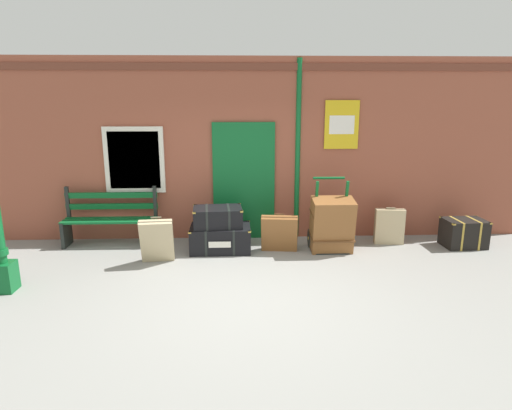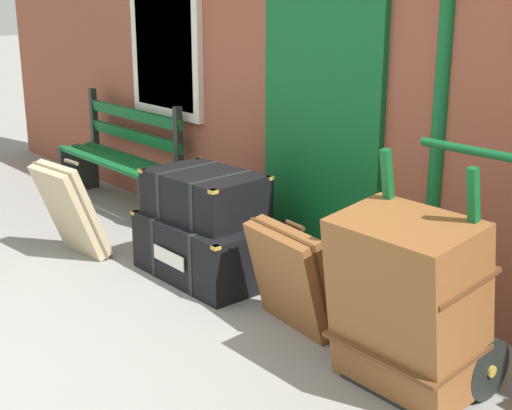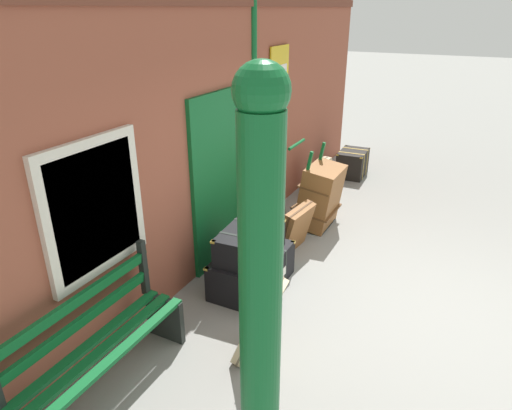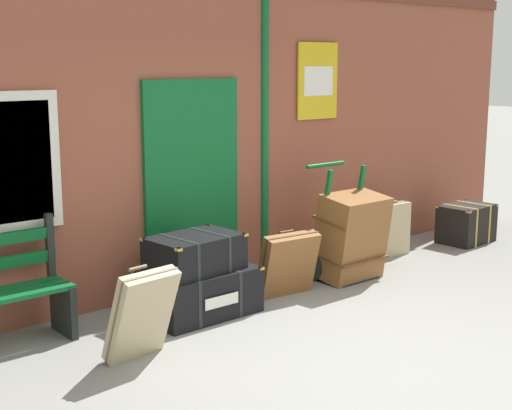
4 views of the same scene
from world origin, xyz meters
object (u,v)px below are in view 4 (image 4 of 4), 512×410
(corner_trunk, at_px, (466,224))
(steamer_trunk_middle, at_px, (195,253))
(suitcase_olive, at_px, (142,315))
(steamer_trunk_base, at_px, (199,292))
(suitcase_umber, at_px, (288,264))
(porters_trolley, at_px, (339,251))
(large_brown_trunk, at_px, (351,237))
(suitcase_caramel, at_px, (391,229))

(corner_trunk, bearing_deg, steamer_trunk_middle, -179.69)
(suitcase_olive, xyz_separation_m, corner_trunk, (5.15, 0.60, -0.13))
(steamer_trunk_base, distance_m, suitcase_umber, 1.00)
(steamer_trunk_base, bearing_deg, porters_trolley, 0.84)
(large_brown_trunk, xyz_separation_m, suitcase_umber, (-0.87, 0.03, -0.15))
(steamer_trunk_base, distance_m, corner_trunk, 4.19)
(porters_trolley, bearing_deg, steamer_trunk_middle, -179.31)
(porters_trolley, relative_size, corner_trunk, 1.69)
(suitcase_umber, bearing_deg, suitcase_caramel, 10.07)
(large_brown_trunk, xyz_separation_m, corner_trunk, (2.34, 0.17, -0.23))
(corner_trunk, bearing_deg, large_brown_trunk, -175.77)
(porters_trolley, relative_size, large_brown_trunk, 1.29)
(steamer_trunk_middle, distance_m, suitcase_umber, 1.06)
(suitcase_olive, bearing_deg, suitcase_caramel, 11.66)
(large_brown_trunk, distance_m, corner_trunk, 2.36)
(porters_trolley, xyz_separation_m, suitcase_caramel, (1.10, 0.20, 0.04))
(steamer_trunk_base, relative_size, steamer_trunk_middle, 1.20)
(suitcase_olive, bearing_deg, large_brown_trunk, 8.69)
(steamer_trunk_base, height_order, corner_trunk, corner_trunk)
(large_brown_trunk, xyz_separation_m, suitcase_caramel, (1.10, 0.38, -0.15))
(steamer_trunk_base, xyz_separation_m, porters_trolley, (1.85, 0.03, 0.06))
(corner_trunk, bearing_deg, suitcase_caramel, 170.61)
(suitcase_umber, xyz_separation_m, suitcase_olive, (-1.94, -0.46, 0.05))
(large_brown_trunk, bearing_deg, suitcase_umber, 178.19)
(large_brown_trunk, distance_m, suitcase_caramel, 1.17)
(large_brown_trunk, bearing_deg, suitcase_olive, -171.31)
(steamer_trunk_middle, relative_size, corner_trunk, 1.20)
(suitcase_umber, relative_size, suitcase_olive, 0.88)
(steamer_trunk_middle, distance_m, large_brown_trunk, 1.90)
(large_brown_trunk, xyz_separation_m, suitcase_olive, (-2.81, -0.43, -0.10))
(steamer_trunk_middle, xyz_separation_m, suitcase_olive, (-0.92, -0.58, -0.21))
(suitcase_olive, bearing_deg, steamer_trunk_middle, 32.35)
(large_brown_trunk, distance_m, suitcase_umber, 0.88)
(porters_trolley, bearing_deg, corner_trunk, -0.01)
(suitcase_olive, distance_m, corner_trunk, 5.19)
(steamer_trunk_middle, xyz_separation_m, suitcase_umber, (1.02, -0.12, -0.26))
(steamer_trunk_middle, height_order, suitcase_caramel, steamer_trunk_middle)
(suitcase_caramel, distance_m, suitcase_umber, 2.00)
(suitcase_umber, relative_size, corner_trunk, 0.92)
(steamer_trunk_base, xyz_separation_m, suitcase_umber, (0.98, -0.12, 0.11))
(steamer_trunk_middle, relative_size, suitcase_umber, 1.30)
(steamer_trunk_middle, height_order, suitcase_olive, same)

